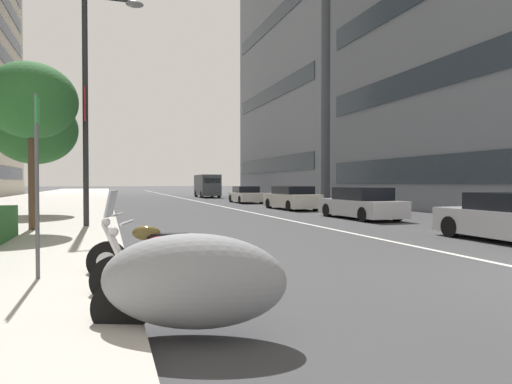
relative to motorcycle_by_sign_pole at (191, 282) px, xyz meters
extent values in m
cube|color=#B2ADA3|center=(29.89, 5.57, -0.51)|extent=(160.00, 10.21, 0.15)
cube|color=silver|center=(34.89, -6.53, -0.58)|extent=(110.00, 0.16, 0.01)
ellipsoid|color=gray|center=(-0.01, -0.02, 0.01)|extent=(1.46, 2.08, 0.98)
cylinder|color=black|center=(0.28, 0.70, -0.29)|extent=(0.32, 0.60, 0.60)
cylinder|color=black|center=(1.57, 0.73, -0.27)|extent=(0.30, 0.65, 0.65)
cylinder|color=silver|center=(1.57, 0.73, -0.27)|extent=(0.22, 0.35, 0.32)
cylinder|color=black|center=(1.13, -0.79, -0.27)|extent=(0.30, 0.65, 0.65)
cylinder|color=silver|center=(1.13, -0.79, -0.27)|extent=(0.22, 0.35, 0.32)
cube|color=silver|center=(1.35, -0.03, -0.28)|extent=(0.36, 0.44, 0.28)
cube|color=black|center=(1.30, -0.20, 0.13)|extent=(0.39, 0.68, 0.10)
ellipsoid|color=#AD1116|center=(1.40, 0.13, 0.19)|extent=(0.36, 0.51, 0.24)
cylinder|color=silver|center=(1.48, 0.67, 0.04)|extent=(0.13, 0.32, 0.64)
cylinder|color=silver|center=(1.62, 0.63, 0.04)|extent=(0.13, 0.32, 0.64)
cylinder|color=silver|center=(1.53, 0.57, 0.49)|extent=(0.59, 0.20, 0.04)
sphere|color=silver|center=(1.58, 0.75, 0.37)|extent=(0.14, 0.14, 0.14)
cylinder|color=silver|center=(1.41, -0.34, -0.39)|extent=(0.28, 0.68, 0.16)
cylinder|color=black|center=(3.04, 0.82, -0.26)|extent=(0.29, 0.66, 0.65)
cylinder|color=silver|center=(3.04, 0.82, -0.26)|extent=(0.21, 0.35, 0.33)
cylinder|color=black|center=(2.62, -0.71, -0.26)|extent=(0.29, 0.66, 0.65)
cylinder|color=silver|center=(2.62, -0.71, -0.26)|extent=(0.21, 0.35, 0.33)
cube|color=silver|center=(2.83, 0.05, -0.28)|extent=(0.35, 0.43, 0.28)
cube|color=black|center=(2.78, -0.12, 0.14)|extent=(0.38, 0.68, 0.10)
ellipsoid|color=brown|center=(2.87, 0.22, 0.20)|extent=(0.35, 0.51, 0.24)
cylinder|color=silver|center=(2.95, 0.76, 0.04)|extent=(0.13, 0.32, 0.64)
cylinder|color=silver|center=(3.08, 0.72, 0.04)|extent=(0.13, 0.32, 0.64)
cylinder|color=silver|center=(3.00, 0.66, 0.50)|extent=(0.59, 0.19, 0.04)
sphere|color=silver|center=(3.04, 0.84, 0.38)|extent=(0.14, 0.14, 0.14)
cube|color=#B2BCC6|center=(3.02, 0.76, 0.68)|extent=(0.46, 0.23, 0.44)
cylinder|color=silver|center=(2.89, -0.25, -0.39)|extent=(0.27, 0.69, 0.16)
cylinder|color=black|center=(5.97, -8.75, -0.28)|extent=(0.62, 0.23, 0.62)
cylinder|color=black|center=(5.93, -10.45, -0.28)|extent=(0.62, 0.23, 0.62)
cube|color=#B7B7BC|center=(12.64, -9.85, -0.09)|extent=(4.64, 1.84, 0.69)
cube|color=black|center=(12.49, -9.85, 0.53)|extent=(2.49, 1.67, 0.55)
cylinder|color=black|center=(14.15, -9.02, -0.28)|extent=(0.62, 0.23, 0.62)
cylinder|color=black|center=(14.17, -10.64, -0.28)|extent=(0.62, 0.23, 0.62)
cylinder|color=black|center=(11.10, -9.05, -0.28)|extent=(0.62, 0.23, 0.62)
cylinder|color=black|center=(11.12, -10.68, -0.28)|extent=(0.62, 0.23, 0.62)
cube|color=beige|center=(19.93, -9.64, -0.05)|extent=(4.63, 1.98, 0.79)
cube|color=black|center=(19.76, -9.65, 0.57)|extent=(2.60, 1.76, 0.46)
cylinder|color=black|center=(21.40, -8.76, -0.28)|extent=(0.63, 0.24, 0.62)
cylinder|color=black|center=(21.46, -10.41, -0.28)|extent=(0.63, 0.24, 0.62)
cylinder|color=black|center=(18.39, -8.87, -0.28)|extent=(0.63, 0.24, 0.62)
cylinder|color=black|center=(18.45, -10.53, -0.28)|extent=(0.63, 0.24, 0.62)
cube|color=beige|center=(29.04, -9.62, -0.10)|extent=(4.44, 1.91, 0.67)
cube|color=black|center=(28.99, -9.62, 0.48)|extent=(2.14, 1.71, 0.49)
cylinder|color=black|center=(30.51, -8.82, -0.28)|extent=(0.62, 0.23, 0.62)
cylinder|color=black|center=(30.47, -10.48, -0.28)|extent=(0.62, 0.23, 0.62)
cylinder|color=black|center=(27.60, -8.76, -0.28)|extent=(0.62, 0.23, 0.62)
cylinder|color=black|center=(27.56, -10.41, -0.28)|extent=(0.62, 0.23, 0.62)
cube|color=#4C5156|center=(43.00, -9.56, 0.74)|extent=(5.47, 2.18, 2.23)
cube|color=black|center=(40.32, -9.48, 1.23)|extent=(0.09, 1.70, 0.56)
cylinder|color=black|center=(44.87, -8.69, -0.23)|extent=(0.73, 0.28, 0.72)
cylinder|color=black|center=(44.82, -10.52, -0.23)|extent=(0.73, 0.28, 0.72)
cylinder|color=black|center=(41.19, -8.59, -0.23)|extent=(0.73, 0.28, 0.72)
cylinder|color=black|center=(41.14, -10.42, -0.23)|extent=(0.73, 0.28, 0.72)
cylinder|color=#47494C|center=(2.87, 1.82, 0.96)|extent=(0.06, 0.06, 2.79)
cube|color=#1E8C33|center=(2.87, 1.80, 2.10)|extent=(0.32, 0.02, 0.40)
cylinder|color=#232326|center=(11.39, 1.49, 3.45)|extent=(0.18, 0.18, 7.77)
ellipsoid|color=slate|center=(11.39, -0.13, 7.15)|extent=(0.44, 0.60, 0.20)
cube|color=#B21E23|center=(11.04, 1.49, 3.58)|extent=(0.56, 0.03, 1.10)
cube|color=#B21E23|center=(11.74, 1.49, 3.58)|extent=(0.56, 0.03, 1.10)
cylinder|color=#473323|center=(10.68, 3.01, 1.04)|extent=(0.22, 0.22, 2.96)
ellipsoid|color=#265B28|center=(10.68, 3.01, 3.55)|extent=(2.74, 2.74, 2.33)
cylinder|color=#473323|center=(18.37, 4.00, 0.82)|extent=(0.22, 0.22, 2.51)
ellipsoid|color=#265B28|center=(18.37, 4.00, 3.50)|extent=(3.82, 3.82, 3.25)
cube|color=#2D3842|center=(15.00, -15.49, 1.72)|extent=(20.03, 0.08, 1.50)
cube|color=#2D3842|center=(15.00, -15.49, 6.67)|extent=(20.03, 0.08, 1.50)
cube|color=#2D3842|center=(39.01, -15.49, 2.88)|extent=(20.49, 0.08, 1.50)
cube|color=#2D3842|center=(39.01, -15.49, 10.33)|extent=(20.49, 0.08, 1.50)
cube|color=#2D3842|center=(39.01, -15.49, 17.79)|extent=(20.49, 0.08, 1.50)
camera|label=1|loc=(-4.51, 0.82, 1.02)|focal=31.11mm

